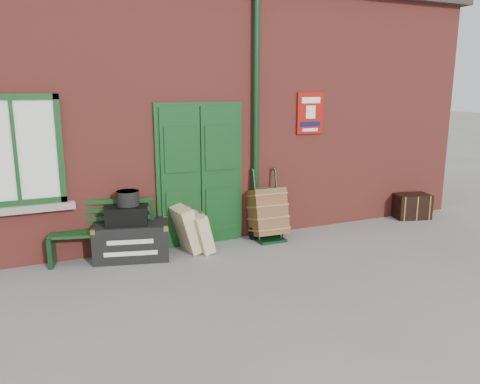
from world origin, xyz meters
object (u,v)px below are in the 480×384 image
bench (103,230)px  porter_trolley (268,213)px  houdini_trunk (132,241)px  dark_trunk (412,206)px

bench → porter_trolley: (2.64, -0.09, -0.01)m
houdini_trunk → porter_trolley: size_ratio=0.93×
dark_trunk → houdini_trunk: bearing=-165.0°
porter_trolley → houdini_trunk: bearing=-177.6°
bench → dark_trunk: 5.79m
bench → porter_trolley: size_ratio=1.33×
porter_trolley → dark_trunk: porter_trolley is taller
bench → houdini_trunk: size_ratio=1.43×
bench → dark_trunk: bench is taller
bench → porter_trolley: bearing=11.6°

